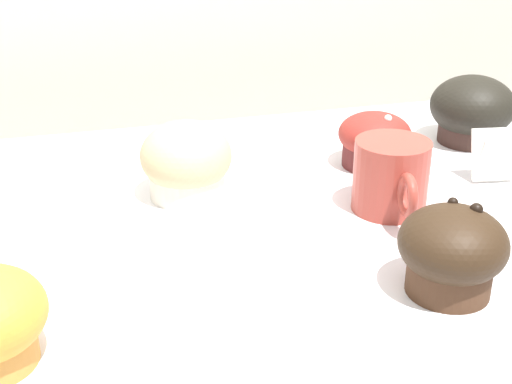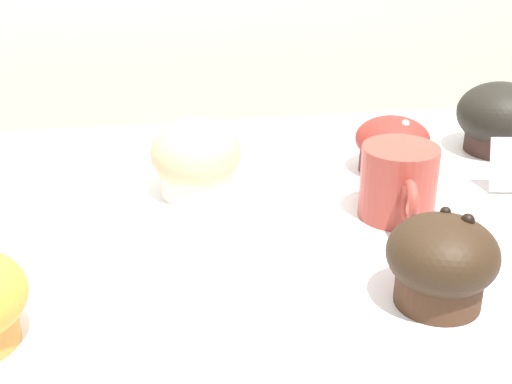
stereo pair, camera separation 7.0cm
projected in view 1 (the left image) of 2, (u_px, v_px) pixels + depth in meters
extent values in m
cube|color=beige|center=(151.00, 87.00, 1.27)|extent=(3.20, 0.10, 1.80)
cylinder|color=#432A1B|center=(450.00, 268.00, 0.61)|extent=(0.07, 0.07, 0.05)
ellipsoid|color=black|center=(453.00, 244.00, 0.60)|extent=(0.09, 0.09, 0.06)
sphere|color=black|center=(476.00, 210.00, 0.59)|extent=(0.01, 0.01, 0.01)
sphere|color=black|center=(453.00, 203.00, 0.60)|extent=(0.01, 0.01, 0.01)
cylinder|color=silver|center=(187.00, 176.00, 0.79)|extent=(0.08, 0.08, 0.05)
ellipsoid|color=tan|center=(186.00, 156.00, 0.77)|extent=(0.10, 0.10, 0.08)
cylinder|color=#501E1E|center=(374.00, 150.00, 0.87)|extent=(0.08, 0.08, 0.04)
ellipsoid|color=maroon|center=(375.00, 134.00, 0.86)|extent=(0.09, 0.09, 0.05)
sphere|color=white|center=(388.00, 119.00, 0.84)|extent=(0.01, 0.01, 0.01)
cylinder|color=#34221D|center=(470.00, 124.00, 0.94)|extent=(0.08, 0.08, 0.05)
ellipsoid|color=black|center=(473.00, 106.00, 0.93)|extent=(0.11, 0.11, 0.08)
cylinder|color=#99382D|center=(391.00, 176.00, 0.75)|extent=(0.08, 0.08, 0.08)
torus|color=#99382D|center=(408.00, 196.00, 0.69)|extent=(0.02, 0.05, 0.05)
cylinder|color=black|center=(393.00, 145.00, 0.73)|extent=(0.07, 0.07, 0.01)
cylinder|color=beige|center=(28.00, 219.00, 0.74)|extent=(0.22, 0.22, 0.01)
torus|color=beige|center=(27.00, 217.00, 0.73)|extent=(0.21, 0.21, 0.01)
cube|color=white|center=(493.00, 154.00, 0.82)|extent=(0.05, 0.03, 0.06)
cube|color=silver|center=(500.00, 160.00, 0.80)|extent=(0.05, 0.03, 0.06)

